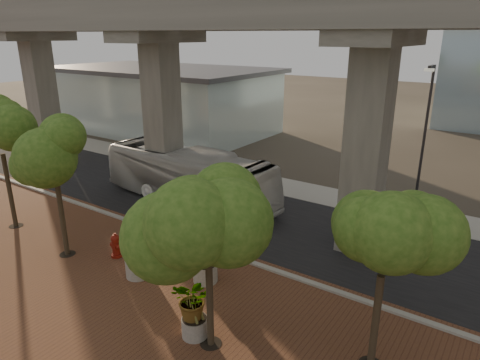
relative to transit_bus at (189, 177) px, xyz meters
The scene contains 17 objects.
ground 4.93m from the transit_bus, 25.63° to the right, with size 160.00×160.00×0.00m, color #332E25.
brick_plaza 10.97m from the transit_bus, 67.24° to the right, with size 70.00×13.00×0.06m, color brown.
asphalt_road 4.49m from the transit_bus, ahead, with size 90.00×8.00×0.04m, color black.
curb_strip 6.01m from the transit_bus, 43.70° to the right, with size 70.00×0.25×0.16m, color #9D9B92.
far_sidewalk 7.08m from the transit_bus, 52.53° to the left, with size 90.00×3.00×0.06m, color #9D9B92.
transit_viaduct 7.08m from the transit_bus, ahead, with size 72.00×5.60×12.40m.
station_pavilion 21.16m from the transit_bus, 138.48° to the left, with size 23.00×13.00×6.30m.
transit_bus is the anchor object (origin of this frame).
fire_hydrant 7.15m from the transit_bus, 76.16° to the right, with size 0.56×0.50×1.12m.
planter_front 12.01m from the transit_bus, 48.31° to the right, with size 1.89×1.89×2.08m.
planter_right 8.77m from the transit_bus, 45.00° to the right, with size 2.39×2.39×2.56m.
planter_left 8.33m from the transit_bus, 63.60° to the right, with size 2.19×2.19×2.41m.
street_tree_near_west 8.55m from the transit_bus, 92.17° to the right, with size 3.79×3.79×6.27m.
street_tree_near_east 12.86m from the transit_bus, 46.05° to the right, with size 4.40×4.40×6.68m.
street_tree_far_east 15.11m from the transit_bus, 27.96° to the right, with size 3.42×3.42×5.60m.
streetlamp_west 7.21m from the transit_bus, 138.60° to the left, with size 0.41×1.20×8.29m.
streetlamp_east 12.73m from the transit_bus, 18.94° to the left, with size 0.40×1.17×8.07m.
Camera 1 is at (11.57, -15.71, 9.43)m, focal length 32.00 mm.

